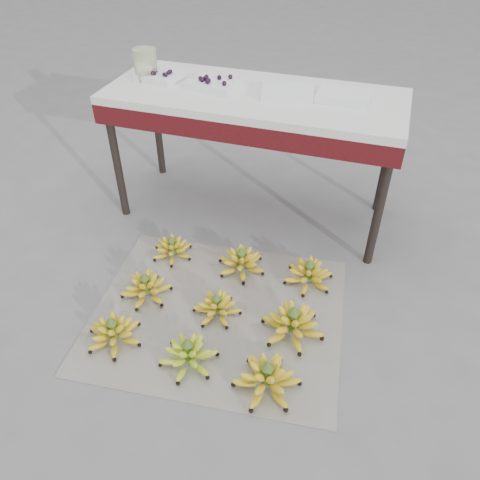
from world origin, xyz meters
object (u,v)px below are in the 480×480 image
(bunch_front_center, at_px, (189,355))
(bunch_front_right, at_px, (267,379))
(bunch_mid_right, at_px, (293,324))
(bunch_back_left, at_px, (172,249))
(vendor_table, at_px, (254,108))
(newspaper_mat, at_px, (218,313))
(tray_left, at_px, (214,84))
(bunch_mid_center, at_px, (217,307))
(bunch_front_left, at_px, (114,333))
(tray_right, at_px, (288,92))
(tray_far_left, at_px, (159,76))
(bunch_back_center, at_px, (241,262))
(bunch_back_right, at_px, (309,274))
(bunch_mid_left, at_px, (146,288))
(tray_far_right, at_px, (343,96))
(glass_jar, at_px, (146,64))

(bunch_front_center, xyz_separation_m, bunch_front_right, (0.37, -0.02, 0.01))
(bunch_front_center, distance_m, bunch_mid_right, 0.52)
(bunch_back_left, distance_m, vendor_table, 0.93)
(newspaper_mat, bearing_deg, tray_left, 109.97)
(bunch_front_center, xyz_separation_m, bunch_mid_center, (0.02, 0.32, -0.01))
(bunch_front_left, xyz_separation_m, tray_right, (0.50, 1.25, 0.77))
(bunch_front_left, bearing_deg, bunch_back_left, 113.09)
(bunch_front_right, height_order, tray_far_left, tray_far_left)
(bunch_mid_center, bearing_deg, vendor_table, 92.20)
(bunch_back_center, relative_size, bunch_back_right, 1.01)
(tray_far_left, bearing_deg, bunch_front_left, -77.69)
(tray_left, bearing_deg, bunch_back_left, -97.37)
(bunch_front_right, bearing_deg, bunch_back_left, 141.10)
(bunch_mid_left, xyz_separation_m, vendor_table, (0.30, 0.92, 0.65))
(tray_right, bearing_deg, newspaper_mat, -95.53)
(vendor_table, bearing_deg, bunch_mid_left, -108.17)
(newspaper_mat, xyz_separation_m, vendor_table, (-0.10, 0.93, 0.71))
(bunch_back_center, relative_size, tray_right, 1.09)
(vendor_table, xyz_separation_m, tray_far_right, (0.48, 0.04, 0.11))
(bunch_front_left, relative_size, bunch_mid_right, 0.91)
(tray_far_right, bearing_deg, bunch_back_right, -89.64)
(bunch_front_left, bearing_deg, bunch_mid_right, 44.51)
(bunch_mid_center, relative_size, vendor_table, 0.15)
(bunch_back_right, bearing_deg, bunch_back_center, 165.95)
(bunch_front_center, bearing_deg, bunch_front_right, -11.87)
(vendor_table, relative_size, glass_jar, 9.81)
(bunch_front_center, height_order, glass_jar, glass_jar)
(newspaper_mat, xyz_separation_m, glass_jar, (-0.76, 0.94, 0.89))
(glass_jar, bearing_deg, vendor_table, -0.75)
(bunch_back_left, height_order, bunch_back_center, bunch_back_center)
(tray_far_right, bearing_deg, tray_left, -175.89)
(tray_right, xyz_separation_m, glass_jar, (-0.85, 0.01, 0.06))
(vendor_table, bearing_deg, newspaper_mat, -83.94)
(bunch_mid_left, height_order, bunch_mid_right, bunch_mid_right)
(newspaper_mat, relative_size, bunch_front_right, 4.01)
(bunch_mid_center, xyz_separation_m, tray_right, (0.09, 0.94, 0.77))
(bunch_mid_left, height_order, bunch_back_center, bunch_back_center)
(bunch_front_right, distance_m, bunch_mid_center, 0.49)
(bunch_back_right, height_order, tray_right, tray_right)
(bunch_back_left, xyz_separation_m, tray_right, (0.50, 0.59, 0.77))
(vendor_table, bearing_deg, glass_jar, 179.25)
(bunch_back_right, height_order, glass_jar, glass_jar)
(bunch_mid_right, xyz_separation_m, bunch_back_right, (0.00, 0.38, -0.01))
(bunch_back_center, bearing_deg, bunch_front_left, -103.73)
(bunch_back_center, xyz_separation_m, tray_far_right, (0.37, 0.62, 0.76))
(vendor_table, bearing_deg, bunch_front_right, -70.54)
(newspaper_mat, height_order, bunch_back_right, bunch_back_right)
(bunch_back_left, bearing_deg, bunch_back_right, -20.15)
(vendor_table, relative_size, tray_left, 5.55)
(glass_jar, bearing_deg, bunch_front_right, -48.99)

